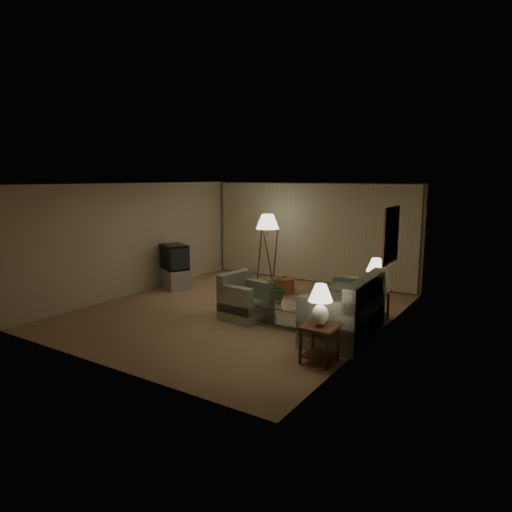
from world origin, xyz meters
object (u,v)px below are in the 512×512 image
(floor_lamp, at_px, (267,248))
(side_table_far, at_px, (375,300))
(ottoman, at_px, (283,285))
(coffee_table, at_px, (285,312))
(crt_tv, at_px, (174,257))
(table_lamp_near, at_px, (320,301))
(table_lamp_far, at_px, (376,271))
(armchair, at_px, (246,301))
(side_table_near, at_px, (320,337))
(tv_cabinet, at_px, (175,278))
(sofa, at_px, (344,312))
(vase, at_px, (278,300))

(floor_lamp, bearing_deg, side_table_far, -22.91)
(floor_lamp, relative_size, ottoman, 3.35)
(coffee_table, xyz_separation_m, crt_tv, (-3.90, 1.14, 0.54))
(table_lamp_near, xyz_separation_m, table_lamp_far, (0.00, 2.60, 0.00))
(armchair, distance_m, table_lamp_near, 2.58)
(side_table_near, bearing_deg, table_lamp_far, 90.00)
(tv_cabinet, xyz_separation_m, floor_lamp, (1.80, 1.65, 0.73))
(table_lamp_near, bearing_deg, coffee_table, 136.22)
(armchair, xyz_separation_m, floor_lamp, (-1.21, 2.82, 0.62))
(side_table_near, bearing_deg, sofa, 96.34)
(armchair, relative_size, table_lamp_far, 1.58)
(armchair, bearing_deg, ottoman, 16.46)
(side_table_near, distance_m, ottoman, 4.35)
(side_table_far, height_order, coffee_table, side_table_far)
(crt_tv, bearing_deg, sofa, 14.08)
(sofa, relative_size, coffee_table, 1.78)
(armchair, xyz_separation_m, table_lamp_far, (2.19, 1.38, 0.62))
(table_lamp_near, relative_size, coffee_table, 0.54)
(table_lamp_near, xyz_separation_m, ottoman, (-2.61, 3.47, -0.80))
(table_lamp_near, height_order, tv_cabinet, table_lamp_near)
(side_table_near, xyz_separation_m, ottoman, (-2.61, 3.47, -0.22))
(ottoman, bearing_deg, armchair, -79.53)
(table_lamp_far, distance_m, crt_tv, 5.21)
(coffee_table, xyz_separation_m, ottoman, (-1.30, 2.22, -0.09))
(armchair, bearing_deg, coffee_table, -82.19)
(table_lamp_near, relative_size, crt_tv, 0.72)
(floor_lamp, bearing_deg, sofa, -39.56)
(sofa, distance_m, armchair, 2.05)
(table_lamp_far, height_order, tv_cabinet, table_lamp_far)
(ottoman, bearing_deg, coffee_table, -59.62)
(sofa, xyz_separation_m, floor_lamp, (-3.25, 2.69, 0.54))
(side_table_far, bearing_deg, ottoman, 161.53)
(side_table_far, height_order, tv_cabinet, side_table_far)
(table_lamp_far, relative_size, coffee_table, 0.55)
(side_table_near, height_order, ottoman, side_table_near)
(side_table_far, distance_m, floor_lamp, 3.74)
(side_table_near, bearing_deg, tv_cabinet, 155.33)
(tv_cabinet, xyz_separation_m, crt_tv, (0.00, 0.00, 0.57))
(crt_tv, bearing_deg, floor_lamp, 68.28)
(side_table_near, relative_size, floor_lamp, 0.32)
(table_lamp_near, xyz_separation_m, vase, (-1.45, 1.25, -0.49))
(floor_lamp, height_order, vase, floor_lamp)
(crt_tv, relative_size, vase, 5.88)
(table_lamp_near, height_order, coffee_table, table_lamp_near)
(side_table_near, xyz_separation_m, tv_cabinet, (-5.20, 2.39, -0.16))
(side_table_far, height_order, floor_lamp, floor_lamp)
(ottoman, bearing_deg, table_lamp_near, -53.10)
(table_lamp_near, xyz_separation_m, crt_tv, (-5.20, 2.39, -0.16))
(table_lamp_far, xyz_separation_m, coffee_table, (-1.30, -1.35, -0.71))
(coffee_table, height_order, tv_cabinet, tv_cabinet)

